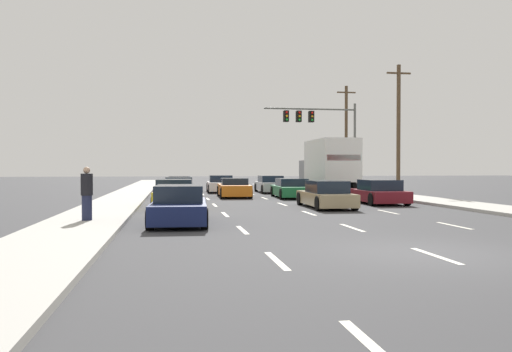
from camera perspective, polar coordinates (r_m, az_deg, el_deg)
The scene contains 19 objects.
ground_plane at distance 35.64m, azimuth -0.58°, elevation -2.01°, with size 140.00×140.00×0.00m, color #3D3D3F.
sidewalk_right at distance 33.19m, azimuth 15.03°, elevation -2.14°, with size 2.62×80.00×0.14m, color #B2AFA8.
sidewalk_left at distance 30.36m, azimuth -14.70°, elevation -2.43°, with size 2.62×80.00×0.14m, color #B2AFA8.
lane_markings at distance 35.30m, azimuth -0.50°, elevation -2.03°, with size 6.94×62.00×0.01m.
car_red at distance 37.83m, azimuth -8.59°, elevation -1.01°, with size 1.94×4.27×1.21m.
car_black at distance 31.16m, azimuth -8.66°, elevation -1.39°, with size 1.95×4.51×1.27m.
car_yellow at distance 23.24m, azimuth -9.14°, elevation -2.12°, with size 2.00×4.76×1.33m.
car_navy at distance 16.97m, azimuth -8.63°, elevation -3.35°, with size 2.03×4.67×1.27m.
car_white at distance 37.83m, azimuth -4.02°, elevation -0.97°, with size 2.10×4.43×1.26m.
car_orange at distance 31.60m, azimuth -2.50°, elevation -1.40°, with size 2.01×4.37×1.18m.
car_silver at distance 37.32m, azimuth 1.65°, elevation -0.98°, with size 1.95×4.46×1.25m.
car_green at distance 31.03m, azimuth 4.01°, elevation -1.44°, with size 2.18×4.64×1.18m.
car_tan at distance 23.50m, azimuth 7.87°, elevation -2.17°, with size 1.90×4.63×1.25m.
box_truck at distance 34.58m, azimuth 8.10°, elevation 1.34°, with size 2.73×7.51×3.68m.
car_maroon at distance 26.63m, azimuth 13.52°, elevation -1.84°, with size 2.09×4.45×1.23m.
traffic_signal_mast at distance 43.78m, azimuth 6.63°, elevation 5.94°, with size 8.11×0.69×7.38m.
utility_pole_mid at distance 38.01m, azimuth 15.74°, elevation 5.32°, with size 1.80×0.28×9.23m.
utility_pole_far at distance 48.34m, azimuth 10.11°, elevation 4.55°, with size 1.80×0.28×9.48m.
pedestrian_near_corner at distance 17.30m, azimuth -18.50°, elevation -1.89°, with size 0.38×0.38×1.74m.
Camera 1 is at (-5.44, -10.17, 1.86)m, focal length 35.54 mm.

